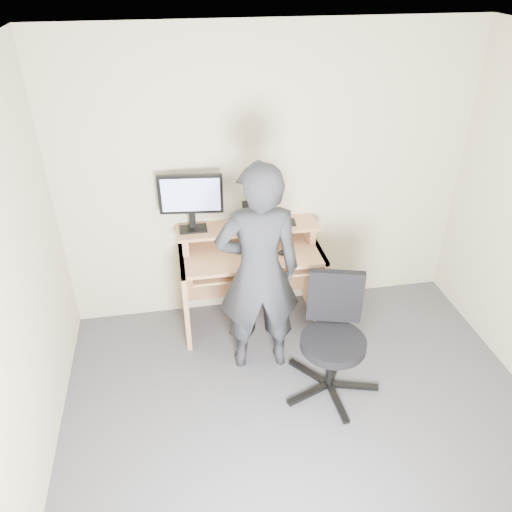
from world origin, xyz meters
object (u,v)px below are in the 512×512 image
object	(u,v)px
desk	(250,266)
person	(259,272)
monitor	(191,198)
office_chair	(333,332)

from	to	relation	value
desk	person	xyz separation A→B (m)	(-0.03, -0.59, 0.32)
monitor	person	bearing A→B (deg)	-51.00
office_chair	person	bearing A→B (deg)	161.95
office_chair	desk	bearing A→B (deg)	132.85
person	monitor	bearing A→B (deg)	-55.13
desk	person	world-z (taller)	person
monitor	office_chair	world-z (taller)	monitor
desk	office_chair	world-z (taller)	office_chair
office_chair	person	distance (m)	0.71
desk	person	size ratio (longest dim) A/B	0.69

